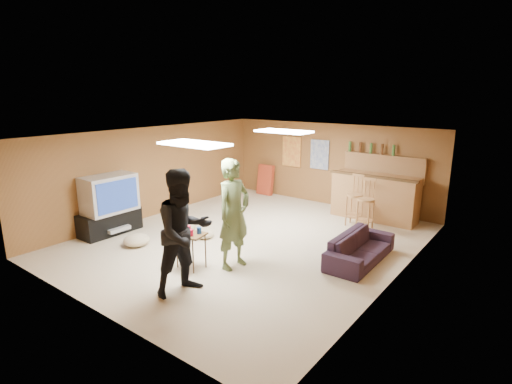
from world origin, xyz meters
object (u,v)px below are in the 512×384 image
Objects in this scene: person_olive at (234,214)px; sofa at (360,248)px; person_black at (184,232)px; tv_body at (109,194)px; bar_counter at (375,197)px; tray_table at (191,251)px.

person_olive reaches higher than sofa.
tv_body is at bearing 88.99° from person_black.
person_olive reaches higher than bar_counter.
person_black is at bearing -176.06° from person_olive.
person_olive is (-0.94, -4.12, 0.42)m from bar_counter.
sofa is at bearing 42.40° from tray_table.
tv_body is at bearing 110.38° from sofa.
person_olive is 2.40m from sofa.
tv_body is 2.71m from tray_table.
sofa is 3.05m from tray_table.
bar_counter is at bearing 47.00° from tv_body.
person_black is (3.21, -0.83, 0.07)m from tv_body.
person_black is 3.27m from sofa.
tray_table is (-0.56, -0.50, -0.65)m from person_olive.
tray_table is (-2.25, -2.05, 0.06)m from sofa.
tv_body reaches higher than tray_table.
bar_counter is at bearing 71.95° from tray_table.
tray_table is (-0.57, 0.66, -0.65)m from person_black.
person_black reaches higher than person_olive.
tv_body is 0.55× the size of bar_counter.
person_black is (0.00, -1.16, 0.00)m from person_olive.
tv_body is 6.09m from bar_counter.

